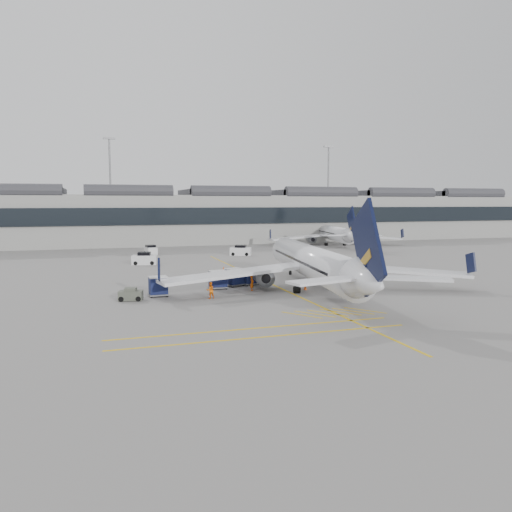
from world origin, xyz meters
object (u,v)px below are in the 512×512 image
object	(u,v)px
airliner_main	(314,263)
ramp_agent_b	(210,290)
belt_loader	(239,278)
baggage_cart_a	(250,276)
ramp_agent_a	(252,283)
pushback_tug	(131,295)

from	to	relation	value
airliner_main	ramp_agent_b	bearing A→B (deg)	-164.65
airliner_main	belt_loader	xyz separation A→B (m)	(-6.14, 7.65, -2.35)
airliner_main	baggage_cart_a	size ratio (longest dim) A/B	17.19
ramp_agent_a	ramp_agent_b	size ratio (longest dim) A/B	0.98
ramp_agent_a	pushback_tug	world-z (taller)	ramp_agent_a
ramp_agent_b	belt_loader	bearing A→B (deg)	-130.32
airliner_main	ramp_agent_a	xyz separation A→B (m)	(-6.49, 1.61, -2.05)
belt_loader	baggage_cart_a	xyz separation A→B (m)	(0.56, -2.45, 0.51)
airliner_main	pushback_tug	xyz separation A→B (m)	(-19.19, 0.09, -2.30)
pushback_tug	airliner_main	bearing A→B (deg)	13.32
ramp_agent_a	pushback_tug	bearing A→B (deg)	134.03
airliner_main	pushback_tug	size ratio (longest dim) A/B	14.73
baggage_cart_a	ramp_agent_b	distance (m)	8.96
ramp_agent_b	ramp_agent_a	bearing A→B (deg)	-159.11
belt_loader	pushback_tug	distance (m)	15.08
belt_loader	baggage_cart_a	distance (m)	2.56
ramp_agent_a	pushback_tug	distance (m)	12.79
ramp_agent_b	pushback_tug	bearing A→B (deg)	-19.36
airliner_main	ramp_agent_b	xyz separation A→B (m)	(-11.70, -1.34, -2.04)
baggage_cart_a	ramp_agent_a	xyz separation A→B (m)	(-0.90, -3.59, -0.21)
airliner_main	baggage_cart_a	world-z (taller)	airliner_main
baggage_cart_a	pushback_tug	distance (m)	14.54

